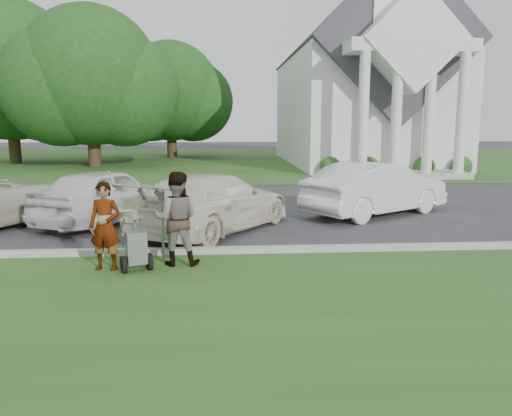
{
  "coord_description": "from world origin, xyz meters",
  "views": [
    {
      "loc": [
        -0.07,
        -9.74,
        2.77
      ],
      "look_at": [
        0.59,
        0.0,
        1.08
      ],
      "focal_mm": 35.0,
      "sensor_mm": 36.0,
      "label": 1
    }
  ],
  "objects": [
    {
      "name": "striping_cart",
      "position": [
        -1.7,
        -0.6,
        0.44
      ],
      "size": [
        0.84,
        1.19,
        1.03
      ],
      "rotation": [
        0.0,
        0.0,
        0.39
      ],
      "color": "black",
      "rests_on": "ground"
    },
    {
      "name": "parking_meter_near",
      "position": [
        -1.27,
        -0.01,
        0.92
      ],
      "size": [
        0.11,
        0.09,
        1.46
      ],
      "color": "gray",
      "rests_on": "ground"
    },
    {
      "name": "car_d",
      "position": [
        4.53,
        4.8,
        0.79
      ],
      "size": [
        4.97,
        3.99,
        1.59
      ],
      "primitive_type": "imported",
      "rotation": [
        0.0,
        0.0,
        2.13
      ],
      "color": "silver",
      "rests_on": "ground"
    },
    {
      "name": "car_c",
      "position": [
        -0.32,
        2.81,
        0.75
      ],
      "size": [
        4.63,
        5.45,
        1.5
      ],
      "primitive_type": "imported",
      "rotation": [
        0.0,
        0.0,
        2.55
      ],
      "color": "silver",
      "rests_on": "ground"
    },
    {
      "name": "car_b",
      "position": [
        -3.32,
        4.16,
        0.77
      ],
      "size": [
        3.57,
        4.86,
        1.54
      ],
      "primitive_type": "imported",
      "rotation": [
        0.0,
        0.0,
        2.7
      ],
      "color": "silver",
      "rests_on": "ground"
    },
    {
      "name": "grass_strip",
      "position": [
        0.0,
        -3.0,
        0.01
      ],
      "size": [
        80.0,
        7.0,
        0.01
      ],
      "primitive_type": "cube",
      "color": "#2F501B",
      "rests_on": "ground"
    },
    {
      "name": "person_right",
      "position": [
        -0.97,
        -0.2,
        0.91
      ],
      "size": [
        0.92,
        0.73,
        1.82
      ],
      "primitive_type": "imported",
      "rotation": [
        0.0,
        0.0,
        3.1
      ],
      "color": "#999999",
      "rests_on": "ground"
    },
    {
      "name": "church_lawn",
      "position": [
        0.0,
        27.0,
        0.01
      ],
      "size": [
        80.0,
        30.0,
        0.01
      ],
      "primitive_type": "cube",
      "color": "#2F501B",
      "rests_on": "ground"
    },
    {
      "name": "curb",
      "position": [
        0.0,
        0.55,
        0.07
      ],
      "size": [
        80.0,
        0.18,
        0.15
      ],
      "primitive_type": "cube",
      "color": "#9E9E93",
      "rests_on": "ground"
    },
    {
      "name": "tree_back",
      "position": [
        -4.01,
        29.99,
        4.73
      ],
      "size": [
        9.61,
        7.6,
        8.89
      ],
      "color": "#332316",
      "rests_on": "ground"
    },
    {
      "name": "ground",
      "position": [
        0.0,
        0.0,
        0.0
      ],
      "size": [
        120.0,
        120.0,
        0.0
      ],
      "primitive_type": "plane",
      "color": "#333335",
      "rests_on": "ground"
    },
    {
      "name": "tree_far",
      "position": [
        -14.01,
        24.99,
        5.69
      ],
      "size": [
        11.64,
        9.2,
        10.73
      ],
      "color": "#332316",
      "rests_on": "ground"
    },
    {
      "name": "church",
      "position": [
        9.0,
        23.11,
        5.94
      ],
      "size": [
        9.19,
        19.0,
        24.1
      ],
      "color": "white",
      "rests_on": "ground"
    },
    {
      "name": "tree_left",
      "position": [
        -8.01,
        21.99,
        5.11
      ],
      "size": [
        10.63,
        8.4,
        9.71
      ],
      "color": "#332316",
      "rests_on": "ground"
    },
    {
      "name": "person_left",
      "position": [
        -2.27,
        -0.46,
        0.84
      ],
      "size": [
        0.67,
        0.5,
        1.67
      ],
      "primitive_type": "imported",
      "rotation": [
        0.0,
        0.0,
        -0.18
      ],
      "color": "#999999",
      "rests_on": "ground"
    }
  ]
}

